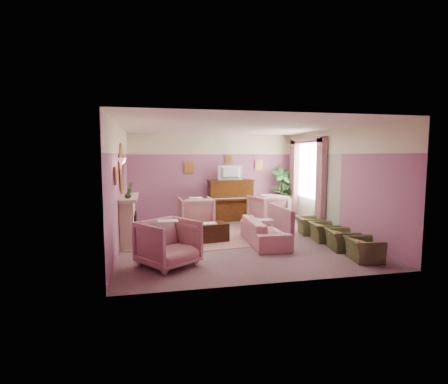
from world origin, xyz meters
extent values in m
cube|color=#6F5356|center=(0.00, 0.00, 0.00)|extent=(5.50, 6.00, 0.01)
cube|color=white|center=(0.00, 0.00, 2.80)|extent=(5.50, 6.00, 0.01)
cube|color=#805276|center=(0.00, 3.00, 1.40)|extent=(5.50, 0.02, 2.80)
cube|color=#805276|center=(0.00, -3.00, 1.40)|extent=(5.50, 0.02, 2.80)
cube|color=#805276|center=(-2.75, 0.00, 1.40)|extent=(0.02, 6.00, 2.80)
cube|color=#805276|center=(2.75, 0.00, 1.40)|extent=(0.02, 6.00, 2.80)
cube|color=#F0E8BE|center=(0.00, 2.99, 2.47)|extent=(5.50, 0.01, 0.65)
cube|color=#A8B79B|center=(2.73, 1.30, 1.07)|extent=(0.01, 3.00, 2.15)
cube|color=#C2AB8E|center=(-2.59, 0.20, 0.55)|extent=(0.30, 1.40, 1.10)
cube|color=black|center=(-2.49, 0.20, 0.40)|extent=(0.18, 0.72, 0.68)
cube|color=orange|center=(-2.45, 0.20, 0.22)|extent=(0.06, 0.54, 0.10)
cube|color=#C2AB8E|center=(-2.56, 0.20, 1.12)|extent=(0.40, 1.55, 0.07)
cube|color=#C2AB8E|center=(-2.39, 0.20, 0.01)|extent=(0.55, 1.50, 0.02)
ellipsoid|color=gold|center=(-2.70, 0.20, 1.80)|extent=(0.04, 0.72, 1.20)
ellipsoid|color=white|center=(-2.67, 0.20, 1.80)|extent=(0.01, 0.60, 1.06)
cone|color=#D47062|center=(-2.62, -0.85, 1.98)|extent=(0.20, 0.20, 0.16)
cube|color=#47240C|center=(0.50, 2.68, 0.65)|extent=(1.40, 0.60, 1.30)
cube|color=#47240C|center=(0.50, 2.33, 0.72)|extent=(1.30, 0.12, 0.06)
cube|color=silver|center=(0.50, 2.33, 0.76)|extent=(1.20, 0.08, 0.02)
cube|color=#47240C|center=(0.50, 2.68, 1.31)|extent=(1.45, 0.65, 0.04)
imported|color=black|center=(0.50, 2.63, 1.60)|extent=(0.80, 0.12, 0.48)
cube|color=gold|center=(-0.80, 2.96, 1.72)|extent=(0.30, 0.03, 0.38)
cube|color=gold|center=(1.55, 2.96, 1.78)|extent=(0.26, 0.03, 0.34)
cube|color=gold|center=(0.50, 2.96, 2.00)|extent=(0.22, 0.03, 0.26)
cube|color=gold|center=(-2.71, -1.20, 1.72)|extent=(0.03, 0.28, 0.36)
cube|color=white|center=(2.70, 1.55, 1.70)|extent=(0.03, 1.40, 1.80)
cube|color=#9B5F6C|center=(2.62, 0.63, 1.30)|extent=(0.16, 0.34, 2.60)
cube|color=#9B5F6C|center=(2.62, 2.47, 1.30)|extent=(0.16, 0.34, 2.60)
cube|color=#9B5F6C|center=(2.62, 1.55, 2.56)|extent=(0.16, 2.20, 0.16)
imported|color=#295E23|center=(-2.55, 0.75, 1.29)|extent=(0.16, 0.16, 0.28)
imported|color=#F0E8BE|center=(-2.55, -0.30, 1.23)|extent=(0.16, 0.16, 0.16)
cube|color=#9B635E|center=(-0.62, 0.07, 0.01)|extent=(2.67, 2.05, 0.01)
cube|color=black|center=(-0.71, 0.02, 0.23)|extent=(1.07, 0.66, 0.45)
cube|color=silver|center=(-0.66, 0.02, 0.46)|extent=(0.35, 0.28, 0.01)
imported|color=tan|center=(0.61, -0.42, 0.40)|extent=(0.67, 2.00, 0.81)
cube|color=#9B5F6C|center=(1.01, -0.42, 0.60)|extent=(0.10, 1.52, 0.56)
imported|color=tan|center=(-0.76, 1.74, 0.50)|extent=(0.95, 0.95, 0.99)
imported|color=tan|center=(1.51, 1.94, 0.50)|extent=(0.95, 0.95, 0.99)
imported|color=tan|center=(-1.75, -1.73, 0.50)|extent=(0.95, 0.95, 0.99)
imported|color=#474E29|center=(2.11, -2.19, 0.30)|extent=(0.49, 0.70, 0.61)
imported|color=#474E29|center=(2.11, -1.37, 0.30)|extent=(0.49, 0.70, 0.61)
imported|color=#474E29|center=(2.11, -0.55, 0.30)|extent=(0.49, 0.70, 0.61)
imported|color=#474E29|center=(2.11, 0.27, 0.30)|extent=(0.49, 0.70, 0.61)
cylinder|color=white|center=(2.39, 2.63, 0.35)|extent=(0.52, 0.52, 0.70)
imported|color=#295E23|center=(2.39, 2.63, 0.87)|extent=(0.30, 0.30, 0.34)
imported|color=#295E23|center=(2.51, 2.53, 0.84)|extent=(0.16, 0.16, 0.28)
cylinder|color=brown|center=(2.26, 2.64, 0.17)|extent=(0.34, 0.34, 0.34)
imported|color=#295E23|center=(2.26, 2.64, 1.06)|extent=(0.76, 0.76, 1.44)
camera|label=1|loc=(-2.09, -8.30, 2.11)|focal=28.00mm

